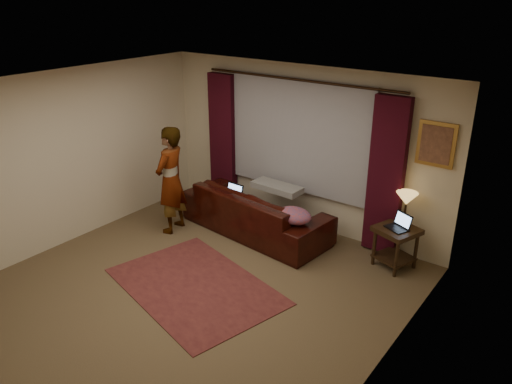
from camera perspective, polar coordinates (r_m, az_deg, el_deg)
floor at (r=6.69m, az=-6.96°, el=-10.98°), size 5.00×5.00×0.01m
ceiling at (r=5.70m, az=-8.20°, el=11.46°), size 5.00×5.00×0.02m
wall_back at (r=7.94m, az=5.04°, el=5.06°), size 5.00×0.02×2.60m
wall_left at (r=7.93m, az=-20.74°, el=3.63°), size 0.02×5.00×2.60m
wall_right at (r=4.84m, az=14.61°, el=-7.60°), size 0.02×5.00×2.60m
sheer_curtain at (r=7.83m, az=4.86°, el=6.35°), size 2.50×0.05×1.80m
drape_left at (r=8.73m, az=-3.79°, el=5.90°), size 0.50×0.14×2.30m
drape_right at (r=7.25m, az=14.65°, el=1.68°), size 0.50×0.14×2.30m
curtain_rod at (r=7.59m, az=4.87°, el=12.66°), size 0.04×0.04×3.40m
picture_frame at (r=6.97m, az=19.91°, el=5.16°), size 0.50×0.04×0.60m
sofa at (r=7.85m, az=-0.05°, el=-1.29°), size 2.57×1.33×1.00m
throw_blanket at (r=7.76m, az=2.43°, el=2.37°), size 0.83×0.36×0.10m
clothing_pile at (r=7.18m, az=4.36°, el=-2.76°), size 0.60×0.50×0.22m
laptop_sofa at (r=7.96m, az=-2.94°, el=-0.09°), size 0.32×0.35×0.23m
area_rug at (r=6.74m, az=-6.97°, el=-10.63°), size 2.59×2.04×0.01m
end_table at (r=7.25m, az=15.60°, el=-6.10°), size 0.66×0.66×0.60m
tiffany_lamp at (r=7.16m, az=16.71°, el=-1.82°), size 0.41×0.41×0.47m
laptop_table at (r=7.05m, az=15.86°, el=-3.29°), size 0.40×0.41×0.21m
person at (r=7.90m, az=-9.72°, el=1.34°), size 0.60×0.60×1.72m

